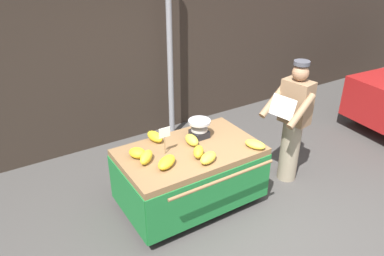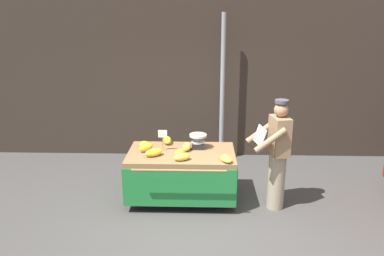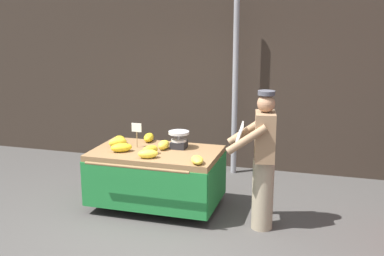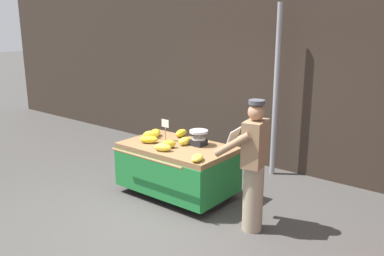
% 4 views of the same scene
% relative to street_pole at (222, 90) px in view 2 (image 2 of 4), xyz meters
% --- Properties ---
extents(ground_plane, '(60.00, 60.00, 0.00)m').
position_rel_street_pole_xyz_m(ground_plane, '(-0.40, -2.59, -1.46)').
color(ground_plane, '#423F3D').
extents(back_wall, '(16.00, 0.24, 3.90)m').
position_rel_street_pole_xyz_m(back_wall, '(-0.40, 0.42, 0.49)').
color(back_wall, '#332821').
rests_on(back_wall, ground).
extents(street_pole, '(0.09, 0.09, 2.92)m').
position_rel_street_pole_xyz_m(street_pole, '(0.00, 0.00, 0.00)').
color(street_pole, gray).
rests_on(street_pole, ground).
extents(banana_cart, '(1.70, 1.22, 0.81)m').
position_rel_street_pole_xyz_m(banana_cart, '(-0.71, -1.74, -0.87)').
color(banana_cart, olive).
rests_on(banana_cart, ground).
extents(weighing_scale, '(0.28, 0.28, 0.24)m').
position_rel_street_pole_xyz_m(weighing_scale, '(-0.45, -1.54, -0.53)').
color(weighing_scale, black).
rests_on(weighing_scale, banana_cart).
extents(price_sign, '(0.14, 0.01, 0.34)m').
position_rel_street_pole_xyz_m(price_sign, '(-1.01, -1.67, -0.40)').
color(price_sign, '#997A51').
rests_on(price_sign, banana_cart).
extents(banana_bunch_0, '(0.32, 0.28, 0.12)m').
position_rel_street_pole_xyz_m(banana_bunch_0, '(-1.12, -1.92, -0.59)').
color(banana_bunch_0, gold).
rests_on(banana_bunch_0, banana_cart).
extents(banana_bunch_1, '(0.24, 0.26, 0.12)m').
position_rel_street_pole_xyz_m(banana_bunch_1, '(-1.31, -1.57, -0.59)').
color(banana_bunch_1, gold).
rests_on(banana_bunch_1, banana_cart).
extents(banana_bunch_2, '(0.26, 0.25, 0.13)m').
position_rel_street_pole_xyz_m(banana_bunch_2, '(-1.27, -1.72, -0.59)').
color(banana_bunch_2, yellow).
rests_on(banana_bunch_2, banana_cart).
extents(banana_bunch_3, '(0.23, 0.29, 0.09)m').
position_rel_street_pole_xyz_m(banana_bunch_3, '(-0.03, -2.12, -0.61)').
color(banana_bunch_3, yellow).
rests_on(banana_bunch_3, banana_cart).
extents(banana_bunch_4, '(0.29, 0.23, 0.11)m').
position_rel_street_pole_xyz_m(banana_bunch_4, '(-0.68, -2.09, -0.59)').
color(banana_bunch_4, yellow).
rests_on(banana_bunch_4, banana_cart).
extents(banana_bunch_5, '(0.22, 0.24, 0.12)m').
position_rel_street_pole_xyz_m(banana_bunch_5, '(-0.71, -1.93, -0.59)').
color(banana_bunch_5, gold).
rests_on(banana_bunch_5, banana_cart).
extents(banana_bunch_6, '(0.17, 0.28, 0.12)m').
position_rel_street_pole_xyz_m(banana_bunch_6, '(-0.97, -1.34, -0.59)').
color(banana_bunch_6, gold).
rests_on(banana_bunch_6, banana_cart).
extents(banana_bunch_7, '(0.14, 0.24, 0.12)m').
position_rel_street_pole_xyz_m(banana_bunch_7, '(-0.63, -1.65, -0.59)').
color(banana_bunch_7, yellow).
rests_on(banana_bunch_7, banana_cart).
extents(vendor_person, '(0.64, 0.59, 1.71)m').
position_rel_street_pole_xyz_m(vendor_person, '(0.74, -1.97, -0.59)').
color(vendor_person, gray).
rests_on(vendor_person, ground).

